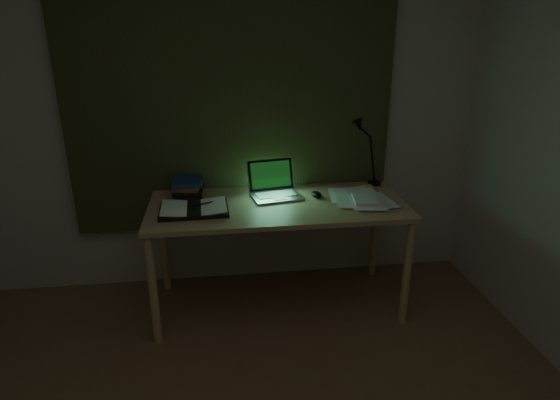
% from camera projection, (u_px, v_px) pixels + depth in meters
% --- Properties ---
extents(wall_back, '(3.50, 0.00, 2.50)m').
position_uv_depth(wall_back, '(232.00, 115.00, 3.21)').
color(wall_back, beige).
rests_on(wall_back, ground).
extents(curtain, '(2.20, 0.06, 2.00)m').
position_uv_depth(curtain, '(231.00, 86.00, 3.10)').
color(curtain, '#32381C').
rests_on(curtain, wall_back).
extents(desk, '(1.65, 0.72, 0.75)m').
position_uv_depth(desk, '(278.00, 256.00, 3.14)').
color(desk, tan).
rests_on(desk, floor).
extents(laptop, '(0.38, 0.41, 0.23)m').
position_uv_depth(laptop, '(277.00, 181.00, 3.07)').
color(laptop, '#AFAEB3').
rests_on(laptop, desk).
extents(open_textbook, '(0.43, 0.31, 0.04)m').
position_uv_depth(open_textbook, '(194.00, 209.00, 2.88)').
color(open_textbook, white).
rests_on(open_textbook, desk).
extents(book_stack, '(0.19, 0.23, 0.12)m').
position_uv_depth(book_stack, '(188.00, 187.00, 3.13)').
color(book_stack, white).
rests_on(book_stack, desk).
extents(loose_papers, '(0.40, 0.42, 0.02)m').
position_uv_depth(loose_papers, '(357.00, 199.00, 3.05)').
color(loose_papers, white).
rests_on(loose_papers, desk).
extents(mouse, '(0.08, 0.11, 0.04)m').
position_uv_depth(mouse, '(316.00, 195.00, 3.11)').
color(mouse, black).
rests_on(mouse, desk).
extents(sticky_yellow, '(0.07, 0.07, 0.01)m').
position_uv_depth(sticky_yellow, '(368.00, 187.00, 3.29)').
color(sticky_yellow, yellow).
rests_on(sticky_yellow, desk).
extents(sticky_pink, '(0.08, 0.08, 0.01)m').
position_uv_depth(sticky_pink, '(342.00, 186.00, 3.32)').
color(sticky_pink, '#D75371').
rests_on(sticky_pink, desk).
extents(desk_lamp, '(0.39, 0.34, 0.51)m').
position_uv_depth(desk_lamp, '(377.00, 150.00, 3.28)').
color(desk_lamp, black).
rests_on(desk_lamp, desk).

